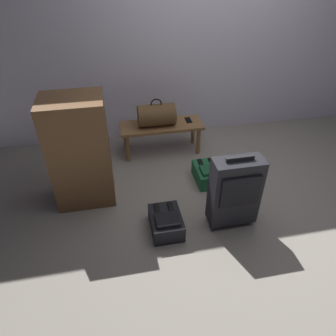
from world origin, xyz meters
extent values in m
plane|color=gray|center=(0.00, 0.00, 0.00)|extent=(6.60, 6.60, 0.00)
cube|color=silver|center=(0.00, 1.60, 1.40)|extent=(6.00, 0.10, 2.80)
cube|color=olive|center=(-0.60, 1.06, 0.37)|extent=(1.00, 0.36, 0.04)
cylinder|color=olive|center=(-1.04, 0.93, 0.18)|extent=(0.05, 0.05, 0.35)
cylinder|color=olive|center=(-0.16, 0.93, 0.18)|extent=(0.05, 0.05, 0.35)
cylinder|color=olive|center=(-1.04, 1.19, 0.18)|extent=(0.05, 0.05, 0.35)
cylinder|color=olive|center=(-0.16, 1.19, 0.18)|extent=(0.05, 0.05, 0.35)
cylinder|color=brown|center=(-0.66, 1.06, 0.52)|extent=(0.44, 0.26, 0.26)
torus|color=black|center=(-0.66, 1.06, 0.66)|extent=(0.14, 0.02, 0.14)
cube|color=black|center=(-0.25, 1.10, 0.39)|extent=(0.07, 0.14, 0.01)
cube|color=black|center=(-0.25, 1.10, 0.40)|extent=(0.06, 0.13, 0.00)
cube|color=black|center=(-0.18, -0.28, 0.38)|extent=(0.44, 0.20, 0.66)
cube|color=black|center=(-0.18, -0.39, 0.46)|extent=(0.35, 0.02, 0.30)
cube|color=#262628|center=(-0.18, -0.28, 0.73)|extent=(0.25, 0.03, 0.04)
cylinder|color=black|center=(-0.33, -0.21, 0.03)|extent=(0.02, 0.05, 0.05)
cylinder|color=black|center=(-0.03, -0.21, 0.03)|extent=(0.02, 0.05, 0.05)
cube|color=black|center=(-0.80, -0.26, 0.09)|extent=(0.28, 0.38, 0.17)
cube|color=black|center=(-0.80, -0.33, 0.19)|extent=(0.21, 0.17, 0.04)
cube|color=black|center=(-0.86, -0.19, 0.18)|extent=(0.04, 0.19, 0.02)
cube|color=black|center=(-0.73, -0.19, 0.18)|extent=(0.04, 0.19, 0.02)
cube|color=#1E6038|center=(-0.20, 0.38, 0.09)|extent=(0.28, 0.38, 0.17)
cube|color=#184D2C|center=(-0.20, 0.31, 0.19)|extent=(0.21, 0.17, 0.04)
cube|color=black|center=(-0.26, 0.44, 0.18)|extent=(0.04, 0.19, 0.02)
cube|color=black|center=(-0.13, 0.44, 0.18)|extent=(0.04, 0.19, 0.02)
cube|color=brown|center=(-1.51, 0.36, 0.55)|extent=(0.56, 0.44, 1.10)
camera|label=1|loc=(-1.16, -2.21, 2.16)|focal=32.89mm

